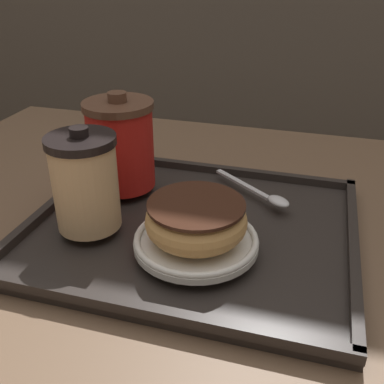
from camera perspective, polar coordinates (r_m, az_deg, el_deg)
name	(u,v)px	position (r m, az deg, el deg)	size (l,w,h in m)	color
cafe_table	(197,319)	(0.70, 0.65, -15.80)	(1.08, 0.86, 0.70)	brown
serving_tray	(192,230)	(0.60, 0.00, -4.81)	(0.42, 0.35, 0.02)	#282321
coffee_cup_front	(85,182)	(0.56, -13.40, 1.27)	(0.08, 0.08, 0.13)	#E0B784
coffee_cup_rear	(121,144)	(0.65, -9.03, 6.03)	(0.10, 0.10, 0.14)	red
plate_with_chocolate_donut	(196,240)	(0.53, 0.52, -6.14)	(0.15, 0.15, 0.01)	white
donut_chocolate_glazed	(196,219)	(0.52, 0.53, -3.49)	(0.12, 0.12, 0.04)	tan
spoon	(267,196)	(0.64, 9.51, -0.49)	(0.13, 0.10, 0.01)	silver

